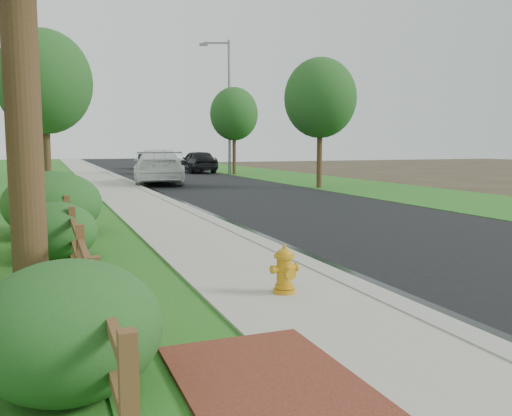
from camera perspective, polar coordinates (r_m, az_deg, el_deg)
name	(u,v)px	position (r m, az deg, el deg)	size (l,w,h in m)	color
ground	(403,328)	(7.07, 15.26, -12.14)	(120.00, 120.00, 0.00)	#33271C
road	(168,174)	(41.32, -9.24, 3.55)	(8.00, 90.00, 0.02)	black
curb	(111,175)	(40.64, -15.05, 3.43)	(0.40, 90.00, 0.12)	gray
wet_gutter	(116,175)	(40.69, -14.56, 3.39)	(0.50, 90.00, 0.00)	black
sidewalk	(92,175)	(40.52, -16.88, 3.34)	(2.20, 90.00, 0.10)	#A09D8C
grass_strip	(64,176)	(40.42, -19.57, 3.21)	(1.60, 90.00, 0.06)	#285618
verge_far	(254,172)	(43.29, -0.26, 3.79)	(6.00, 90.00, 0.04)	#285618
brick_patch	(270,387)	(5.20, 1.54, -18.31)	(1.60, 2.40, 0.11)	brown
ranch_fence	(70,224)	(11.86, -19.01, -1.57)	(0.12, 16.92, 1.10)	#51371B
fire_hydrant	(284,271)	(7.93, 3.02, -6.60)	(0.46, 0.37, 0.72)	#C68217
white_suv	(159,167)	(31.30, -10.21, 4.32)	(2.70, 6.64, 1.93)	white
dark_car_mid	(197,161)	(42.98, -6.18, 4.90)	(2.07, 5.15, 1.76)	black
dark_car_far	(147,161)	(49.88, -11.45, 4.84)	(1.44, 4.14, 1.36)	black
streetlight	(227,99)	(40.21, -3.10, 11.36)	(2.15, 0.97, 9.69)	slate
boulder	(55,238)	(11.97, -20.41, -2.94)	(1.00, 0.75, 0.66)	brown
shrub_a	(69,330)	(5.19, -19.12, -12.02)	(1.66, 1.66, 1.25)	#204E1C
shrub_c	(55,232)	(11.16, -20.38, -2.34)	(1.60, 1.60, 1.15)	#204E1C
shrub_d	(52,204)	(14.08, -20.65, 0.39)	(2.36, 2.36, 1.61)	#204E1C
tree_near_left	(44,82)	(24.97, -21.40, 12.23)	(3.97, 3.97, 7.04)	#3C2A18
tree_near_right	(320,98)	(27.87, 6.78, 11.41)	(3.64, 3.64, 6.56)	#3C2A18
tree_mid_left	(43,85)	(37.04, -21.49, 11.93)	(4.78, 4.78, 8.54)	#3C2A18
tree_mid_right	(234,114)	(40.04, -2.33, 9.85)	(3.51, 3.51, 6.37)	#3C2A18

